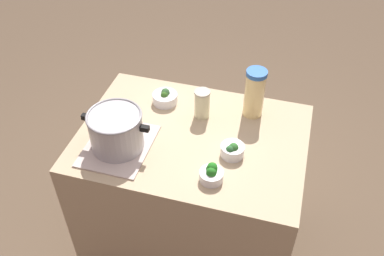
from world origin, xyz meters
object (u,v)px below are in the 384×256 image
object	(u,v)px
cooking_pot	(116,130)
broccoli_bowl_front	(165,97)
lemonade_pitcher	(254,93)
mason_jar	(202,104)
broccoli_bowl_center	(211,174)
broccoli_bowl_back	(232,150)

from	to	relation	value
cooking_pot	broccoli_bowl_front	distance (m)	0.38
lemonade_pitcher	mason_jar	distance (m)	0.25
broccoli_bowl_center	mason_jar	bearing A→B (deg)	-69.67
broccoli_bowl_front	lemonade_pitcher	bearing A→B (deg)	-175.69
lemonade_pitcher	mason_jar	xyz separation A→B (m)	(0.23, 0.09, -0.05)
broccoli_bowl_back	mason_jar	bearing A→B (deg)	-48.69
broccoli_bowl_back	broccoli_bowl_center	bearing A→B (deg)	71.04
broccoli_bowl_front	broccoli_bowl_center	world-z (taller)	broccoli_bowl_center
mason_jar	broccoli_bowl_back	size ratio (longest dim) A/B	1.41
lemonade_pitcher	broccoli_bowl_center	xyz separation A→B (m)	(0.09, 0.47, -0.09)
mason_jar	broccoli_bowl_front	xyz separation A→B (m)	(0.21, -0.05, -0.05)
cooking_pot	mason_jar	world-z (taller)	cooking_pot
mason_jar	broccoli_bowl_center	size ratio (longest dim) A/B	1.47
cooking_pot	mason_jar	distance (m)	0.44
cooking_pot	broccoli_bowl_front	bearing A→B (deg)	-105.63
broccoli_bowl_center	broccoli_bowl_front	bearing A→B (deg)	-51.39
lemonade_pitcher	broccoli_bowl_front	size ratio (longest dim) A/B	1.99
broccoli_bowl_front	broccoli_bowl_center	bearing A→B (deg)	128.61
lemonade_pitcher	broccoli_bowl_back	distance (m)	0.33
mason_jar	broccoli_bowl_back	bearing A→B (deg)	131.31
broccoli_bowl_center	lemonade_pitcher	bearing A→B (deg)	-100.90
broccoli_bowl_center	broccoli_bowl_back	world-z (taller)	broccoli_bowl_center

